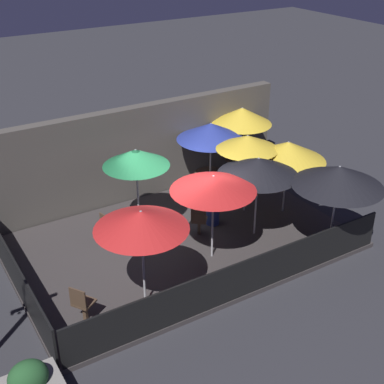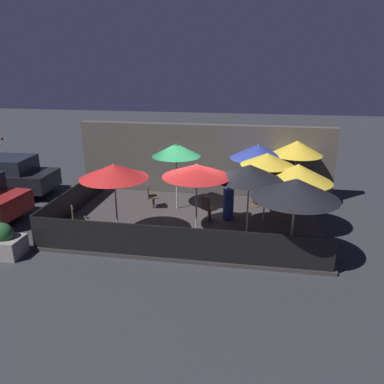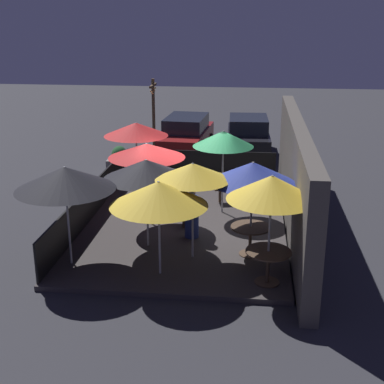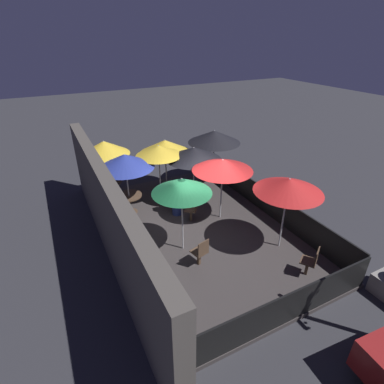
{
  "view_description": "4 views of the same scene",
  "coord_description": "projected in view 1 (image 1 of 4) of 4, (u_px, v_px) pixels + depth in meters",
  "views": [
    {
      "loc": [
        -6.0,
        -10.38,
        7.83
      ],
      "look_at": [
        0.67,
        0.5,
        1.18
      ],
      "focal_mm": 50.0,
      "sensor_mm": 36.0,
      "label": 1
    },
    {
      "loc": [
        2.0,
        -11.68,
        5.24
      ],
      "look_at": [
        0.1,
        -0.42,
        1.29
      ],
      "focal_mm": 35.0,
      "sensor_mm": 36.0,
      "label": 2
    },
    {
      "loc": [
        14.09,
        1.78,
        5.68
      ],
      "look_at": [
        0.35,
        0.21,
        1.06
      ],
      "focal_mm": 50.0,
      "sensor_mm": 36.0,
      "label": 3
    },
    {
      "loc": [
        -7.52,
        4.1,
        6.13
      ],
      "look_at": [
        0.49,
        0.06,
        1.34
      ],
      "focal_mm": 28.0,
      "sensor_mm": 36.0,
      "label": 4
    }
  ],
  "objects": [
    {
      "name": "patio_umbrella_4",
      "position": [
        258.0,
        167.0,
        13.6
      ],
      "size": [
        2.1,
        2.1,
        2.24
      ],
      "color": "#B2B2B7",
      "rests_on": "patio_deck"
    },
    {
      "name": "patio_umbrella_5",
      "position": [
        213.0,
        183.0,
        12.62
      ],
      "size": [
        2.09,
        2.09,
        2.26
      ],
      "color": "#B2B2B7",
      "rests_on": "patio_deck"
    },
    {
      "name": "dining_table_0",
      "position": [
        240.0,
        162.0,
        17.24
      ],
      "size": [
        0.99,
        0.99,
        0.75
      ],
      "color": "#4C3828",
      "rests_on": "patio_deck"
    },
    {
      "name": "patio_umbrella_6",
      "position": [
        136.0,
        158.0,
        13.59
      ],
      "size": [
        1.74,
        1.74,
        2.43
      ],
      "color": "#B2B2B7",
      "rests_on": "patio_deck"
    },
    {
      "name": "patio_deck",
      "position": [
        180.0,
        243.0,
        14.22
      ],
      "size": [
        8.61,
        5.52,
        0.12
      ],
      "color": "#383333",
      "rests_on": "ground_plane"
    },
    {
      "name": "patio_umbrella_8",
      "position": [
        339.0,
        176.0,
        12.91
      ],
      "size": [
        2.26,
        2.26,
        2.35
      ],
      "color": "#B2B2B7",
      "rests_on": "patio_deck"
    },
    {
      "name": "patio_umbrella_3",
      "position": [
        288.0,
        151.0,
        14.76
      ],
      "size": [
        2.15,
        2.15,
        2.17
      ],
      "color": "#B2B2B7",
      "rests_on": "patio_deck"
    },
    {
      "name": "patio_umbrella_7",
      "position": [
        141.0,
        220.0,
        10.92
      ],
      "size": [
        2.0,
        2.0,
        2.37
      ],
      "color": "#B2B2B7",
      "rests_on": "patio_deck"
    },
    {
      "name": "patio_chair_2",
      "position": [
        199.0,
        220.0,
        14.22
      ],
      "size": [
        0.56,
        0.56,
        0.91
      ],
      "rotation": [
        0.0,
        0.0,
        0.87
      ],
      "color": "#4C3828",
      "rests_on": "patio_deck"
    },
    {
      "name": "patio_umbrella_2",
      "position": [
        247.0,
        142.0,
        14.69
      ],
      "size": [
        1.74,
        1.74,
        2.34
      ],
      "color": "#B2B2B7",
      "rests_on": "patio_deck"
    },
    {
      "name": "patio_chair_1",
      "position": [
        109.0,
        228.0,
        13.85
      ],
      "size": [
        0.49,
        0.49,
        0.91
      ],
      "rotation": [
        0.0,
        0.0,
        0.25
      ],
      "color": "#4C3828",
      "rests_on": "patio_deck"
    },
    {
      "name": "patio_umbrella_1",
      "position": [
        211.0,
        131.0,
        15.61
      ],
      "size": [
        2.03,
        2.03,
        2.32
      ],
      "color": "#B2B2B7",
      "rests_on": "patio_deck"
    },
    {
      "name": "fence_side_left",
      "position": [
        17.0,
        277.0,
        11.99
      ],
      "size": [
        0.05,
        5.32,
        0.95
      ],
      "color": "black",
      "rests_on": "patio_deck"
    },
    {
      "name": "dining_table_1",
      "position": [
        210.0,
        177.0,
        16.3
      ],
      "size": [
        0.96,
        0.96,
        0.73
      ],
      "color": "#4C3828",
      "rests_on": "patio_deck"
    },
    {
      "name": "patio_umbrella_0",
      "position": [
        242.0,
        116.0,
        16.51
      ],
      "size": [
        1.88,
        1.88,
        2.44
      ],
      "color": "#B2B2B7",
      "rests_on": "patio_deck"
    },
    {
      "name": "ground_plane",
      "position": [
        180.0,
        245.0,
        14.24
      ],
      "size": [
        60.0,
        60.0,
        0.0
      ],
      "primitive_type": "plane",
      "color": "#2D2D33"
    },
    {
      "name": "patron_0",
      "position": [
        213.0,
        205.0,
        14.72
      ],
      "size": [
        0.49,
        0.49,
        1.32
      ],
      "rotation": [
        0.0,
        0.0,
        5.18
      ],
      "color": "navy",
      "rests_on": "patio_deck"
    },
    {
      "name": "fence_front",
      "position": [
        241.0,
        279.0,
        11.92
      ],
      "size": [
        8.41,
        0.05,
        0.95
      ],
      "color": "black",
      "rests_on": "patio_deck"
    },
    {
      "name": "building_wall",
      "position": [
        129.0,
        156.0,
        15.82
      ],
      "size": [
        10.21,
        0.36,
        2.94
      ],
      "color": "#4C4742",
      "rests_on": "ground_plane"
    },
    {
      "name": "patio_chair_0",
      "position": [
        82.0,
        303.0,
        11.16
      ],
      "size": [
        0.55,
        0.55,
        0.92
      ],
      "rotation": [
        0.0,
        0.0,
        0.57
      ],
      "color": "#4C3828",
      "rests_on": "patio_deck"
    }
  ]
}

